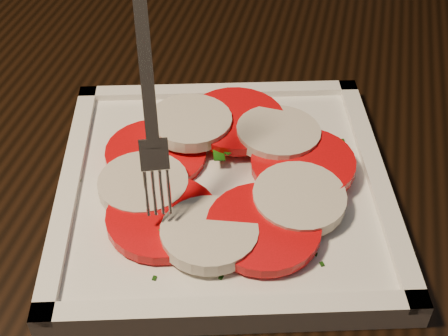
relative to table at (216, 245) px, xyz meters
The scene contains 5 objects.
table is the anchor object (origin of this frame).
chair 0.67m from the table, 101.93° to the left, with size 0.47×0.47×0.93m.
plate 0.11m from the table, 57.97° to the right, with size 0.25×0.25×0.01m, color white.
caprese_salad 0.13m from the table, 57.82° to the right, with size 0.20×0.21×0.02m.
fork 0.22m from the table, 115.71° to the right, with size 0.03×0.08×0.16m, color white, non-canonical shape.
Camera 1 is at (0.02, -0.25, 1.10)m, focal length 50.00 mm.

